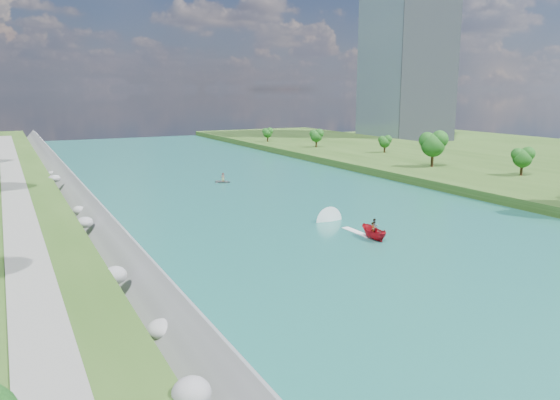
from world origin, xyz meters
TOP-DOWN VIEW (x-y plane):
  - ground at (0.00, 0.00)m, footprint 260.00×260.00m
  - river_water at (0.00, 20.00)m, footprint 55.00×240.00m
  - berm_east at (49.50, 20.00)m, footprint 44.00×240.00m
  - riprap_bank at (-25.88, 18.64)m, footprint 4.06×236.00m
  - riverside_path at (-32.50, 20.00)m, footprint 3.00×200.00m
  - office_tower at (82.50, 95.00)m, footprint 22.00×22.00m
  - motorboat at (1.31, 3.07)m, footprint 3.60×18.81m
  - raft at (-0.11, 42.35)m, footprint 3.45×3.48m

SIDE VIEW (x-z plane):
  - ground at x=0.00m, z-range 0.00..0.00m
  - river_water at x=0.00m, z-range 0.00..0.10m
  - raft at x=-0.11m, z-range -0.37..1.32m
  - berm_east at x=49.50m, z-range 0.00..1.50m
  - motorboat at x=1.31m, z-range -0.28..1.78m
  - riprap_bank at x=-25.88m, z-range -0.36..4.01m
  - riverside_path at x=-32.50m, z-range 3.50..3.60m
  - office_tower at x=82.50m, z-range 0.00..60.00m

